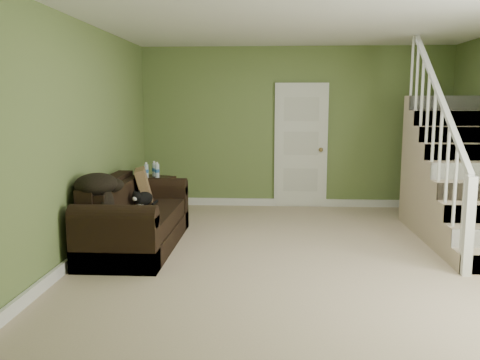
# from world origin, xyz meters

# --- Properties ---
(floor) EXTENTS (5.00, 5.50, 0.01)m
(floor) POSITION_xyz_m (0.00, 0.00, 0.00)
(floor) COLOR tan
(floor) RESTS_ON ground
(ceiling) EXTENTS (5.00, 5.50, 0.01)m
(ceiling) POSITION_xyz_m (0.00, 0.00, 2.60)
(ceiling) COLOR white
(ceiling) RESTS_ON wall_back
(wall_back) EXTENTS (5.00, 0.04, 2.60)m
(wall_back) POSITION_xyz_m (0.00, 2.75, 1.30)
(wall_back) COLOR olive
(wall_back) RESTS_ON floor
(wall_front) EXTENTS (5.00, 0.04, 2.60)m
(wall_front) POSITION_xyz_m (0.00, -2.75, 1.30)
(wall_front) COLOR olive
(wall_front) RESTS_ON floor
(wall_left) EXTENTS (0.04, 5.50, 2.60)m
(wall_left) POSITION_xyz_m (-2.50, 0.00, 1.30)
(wall_left) COLOR olive
(wall_left) RESTS_ON floor
(baseboard_back) EXTENTS (5.00, 0.04, 0.12)m
(baseboard_back) POSITION_xyz_m (0.00, 2.72, 0.06)
(baseboard_back) COLOR white
(baseboard_back) RESTS_ON floor
(baseboard_left) EXTENTS (0.04, 5.50, 0.12)m
(baseboard_left) POSITION_xyz_m (-2.47, 0.00, 0.06)
(baseboard_left) COLOR white
(baseboard_left) RESTS_ON floor
(door) EXTENTS (0.86, 0.12, 2.02)m
(door) POSITION_xyz_m (0.10, 2.71, 1.01)
(door) COLOR white
(door) RESTS_ON floor
(staircase) EXTENTS (1.00, 2.51, 2.82)m
(staircase) POSITION_xyz_m (1.99, 0.97, 0.64)
(staircase) COLOR tan
(staircase) RESTS_ON floor
(sofa) EXTENTS (0.89, 2.06, 0.81)m
(sofa) POSITION_xyz_m (-2.01, 0.19, 0.31)
(sofa) COLOR black
(sofa) RESTS_ON floor
(side_table) EXTENTS (0.65, 0.65, 0.84)m
(side_table) POSITION_xyz_m (-2.13, 1.74, 0.31)
(side_table) COLOR black
(side_table) RESTS_ON floor
(cat) EXTENTS (0.26, 0.49, 0.23)m
(cat) POSITION_xyz_m (-1.96, 0.46, 0.53)
(cat) COLOR black
(cat) RESTS_ON sofa
(banana) EXTENTS (0.07, 0.17, 0.05)m
(banana) POSITION_xyz_m (-1.88, -0.05, 0.46)
(banana) COLOR yellow
(banana) RESTS_ON sofa
(throw_pillow) EXTENTS (0.34, 0.53, 0.50)m
(throw_pillow) POSITION_xyz_m (-2.03, 0.82, 0.62)
(throw_pillow) COLOR brown
(throw_pillow) RESTS_ON sofa
(throw_blanket) EXTENTS (0.59, 0.68, 0.24)m
(throw_blanket) POSITION_xyz_m (-2.27, -0.34, 0.84)
(throw_blanket) COLOR black
(throw_blanket) RESTS_ON sofa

